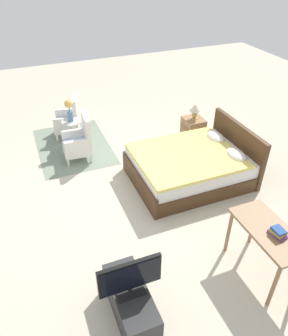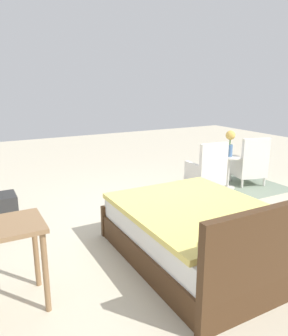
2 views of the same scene
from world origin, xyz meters
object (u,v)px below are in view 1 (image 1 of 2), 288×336
Objects in this scene: bed at (192,166)px; nightstand at (193,131)px; armchair_by_window_left at (69,120)px; table_lamp at (195,110)px; flower_vase at (69,108)px; tv_stand at (131,303)px; tv_flatscreen at (130,278)px; side_table at (72,131)px; armchair_by_window_right at (79,142)px; book_stack at (278,232)px; vanity_desk at (268,236)px.

bed reaches higher than nightstand.
table_lamp reaches higher than armchair_by_window_left.
flower_vase reaches higher than tv_stand.
flower_vase is 4.17m from tv_flatscreen.
side_table is 1.82× the size of table_lamp.
nightstand is at bearing 70.71° from flower_vase.
flower_vase is 2.59m from table_lamp.
bed is at bearing -29.41° from nightstand.
table_lamp is (1.36, 2.41, 0.43)m from armchair_by_window_left.
armchair_by_window_right is 0.73m from flower_vase.
bed is 2.25× the size of armchair_by_window_left.
book_stack is (3.45, -0.78, 0.52)m from nightstand.
tv_flatscreen is (4.16, -0.18, -0.19)m from flower_vase.
book_stack is (4.81, 1.64, 0.44)m from armchair_by_window_left.
side_table is 0.83× the size of tv_flatscreen.
tv_stand is (4.16, -0.18, -0.15)m from side_table.
tv_flatscreen reaches higher than book_stack.
book_stack reaches higher than tv_stand.
tv_stand is 0.92× the size of vanity_desk.
vanity_desk is (4.70, 1.61, 0.28)m from armchair_by_window_left.
armchair_by_window_right is 3.64m from tv_stand.
armchair_by_window_left reaches higher than vanity_desk.
tv_flatscreen is at bearing -0.43° from tv_stand.
armchair_by_window_left is at bearing 176.30° from flower_vase.
tv_stand is (2.15, -1.98, -0.07)m from bed.
table_lamp is at bearing 166.53° from vanity_desk.
book_stack is (0.14, 1.85, 0.60)m from tv_stand.
table_lamp is at bearing 82.20° from armchair_by_window_right.
flower_vase is (0.00, 0.00, 0.52)m from side_table.
armchair_by_window_right is 1.27× the size of tv_flatscreen.
armchair_by_window_right is at bearing 0.11° from armchair_by_window_left.
table_lamp is 1.41× the size of book_stack.
vanity_desk reaches higher than nightstand.
side_table is at bearing 177.48° from tv_stand.
tv_stand is at bearing -2.52° from flower_vase.
book_stack is at bearing 18.79° from armchair_by_window_left.
armchair_by_window_right reaches higher than vanity_desk.
armchair_by_window_right is (1.03, 0.00, 0.00)m from armchair_by_window_left.
vanity_desk is at bearing 21.44° from side_table.
vanity_desk reaches higher than side_table.
armchair_by_window_right is 0.88× the size of vanity_desk.
armchair_by_window_left reaches higher than tv_stand.
tv_flatscreen is (2.15, -1.98, 0.41)m from bed.
armchair_by_window_right is at bearing 176.57° from tv_stand.
armchair_by_window_right reaches higher than nightstand.
tv_flatscreen reaches higher than table_lamp.
book_stack is at bearing -12.69° from nightstand.
side_table is at bearing -158.79° from book_stack.
armchair_by_window_right is 2.79× the size of table_lamp.
armchair_by_window_left is 1.53× the size of side_table.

